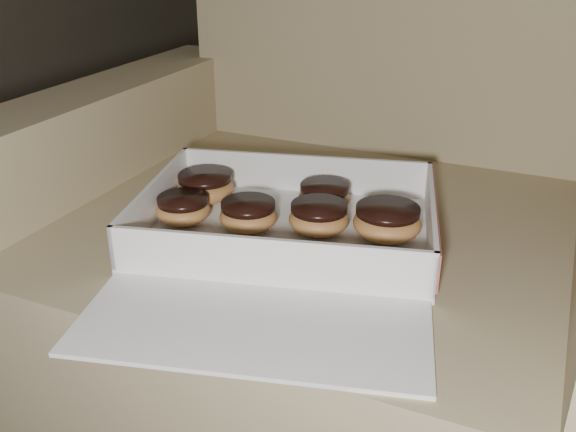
# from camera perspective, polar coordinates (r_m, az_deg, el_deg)

# --- Properties ---
(armchair) EXTENTS (0.90, 0.76, 0.94)m
(armchair) POSITION_cam_1_polar(r_m,az_deg,el_deg) (1.02, 4.28, -4.72)
(armchair) COLOR tan
(armchair) RESTS_ON floor
(bakery_box) EXTENTS (0.46, 0.51, 0.06)m
(bakery_box) POSITION_cam_1_polar(r_m,az_deg,el_deg) (0.81, -0.26, -2.15)
(bakery_box) COLOR white
(bakery_box) RESTS_ON armchair
(donut_a) EXTENTS (0.07, 0.07, 0.04)m
(donut_a) POSITION_cam_1_polar(r_m,az_deg,el_deg) (0.87, -9.30, 0.66)
(donut_a) COLOR #C28A44
(donut_a) RESTS_ON bakery_box
(donut_b) EXTENTS (0.08, 0.08, 0.04)m
(donut_b) POSITION_cam_1_polar(r_m,az_deg,el_deg) (0.84, -3.55, 0.14)
(donut_b) COLOR #C28A44
(donut_b) RESTS_ON bakery_box
(donut_c) EXTENTS (0.09, 0.09, 0.04)m
(donut_c) POSITION_cam_1_polar(r_m,az_deg,el_deg) (0.82, 8.80, -0.47)
(donut_c) COLOR #C28A44
(donut_c) RESTS_ON bakery_box
(donut_d) EXTENTS (0.07, 0.07, 0.04)m
(donut_d) POSITION_cam_1_polar(r_m,az_deg,el_deg) (0.90, 3.25, 1.80)
(donut_d) COLOR #C28A44
(donut_d) RESTS_ON bakery_box
(donut_e) EXTENTS (0.08, 0.08, 0.04)m
(donut_e) POSITION_cam_1_polar(r_m,az_deg,el_deg) (0.83, 2.77, -0.09)
(donut_e) COLOR #C28A44
(donut_e) RESTS_ON bakery_box
(donut_f) EXTENTS (0.08, 0.08, 0.04)m
(donut_f) POSITION_cam_1_polar(r_m,az_deg,el_deg) (0.93, -7.35, 2.63)
(donut_f) COLOR #C28A44
(donut_f) RESTS_ON bakery_box
(crumb_a) EXTENTS (0.01, 0.01, 0.00)m
(crumb_a) POSITION_cam_1_polar(r_m,az_deg,el_deg) (0.74, 7.95, -5.51)
(crumb_a) COLOR black
(crumb_a) RESTS_ON bakery_box
(crumb_b) EXTENTS (0.01, 0.01, 0.00)m
(crumb_b) POSITION_cam_1_polar(r_m,az_deg,el_deg) (0.78, 5.15, -3.49)
(crumb_b) COLOR black
(crumb_b) RESTS_ON bakery_box
(crumb_c) EXTENTS (0.01, 0.01, 0.00)m
(crumb_c) POSITION_cam_1_polar(r_m,az_deg,el_deg) (0.74, 8.38, -5.44)
(crumb_c) COLOR black
(crumb_c) RESTS_ON bakery_box
(crumb_d) EXTENTS (0.01, 0.01, 0.00)m
(crumb_d) POSITION_cam_1_polar(r_m,az_deg,el_deg) (0.75, 6.69, -4.77)
(crumb_d) COLOR black
(crumb_d) RESTS_ON bakery_box
(crumb_e) EXTENTS (0.01, 0.01, 0.00)m
(crumb_e) POSITION_cam_1_polar(r_m,az_deg,el_deg) (0.82, -10.55, -2.53)
(crumb_e) COLOR black
(crumb_e) RESTS_ON bakery_box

